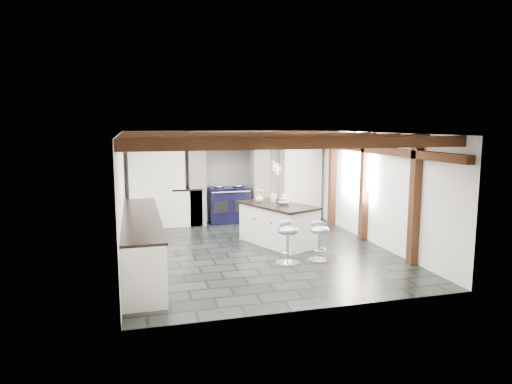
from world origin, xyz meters
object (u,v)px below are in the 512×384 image
object	(u,v)px
range_cooker	(229,204)
bar_stool_near	(319,236)
kitchen_island	(278,224)
bar_stool_far	(287,237)

from	to	relation	value
range_cooker	bar_stool_near	size ratio (longest dim) A/B	1.37
kitchen_island	bar_stool_near	world-z (taller)	kitchen_island
kitchen_island	bar_stool_near	distance (m)	1.38
bar_stool_far	kitchen_island	bearing A→B (deg)	63.33
bar_stool_near	bar_stool_far	world-z (taller)	bar_stool_far
kitchen_island	bar_stool_far	bearing A→B (deg)	-123.76
kitchen_island	bar_stool_near	bearing A→B (deg)	-97.87
bar_stool_near	bar_stool_far	bearing A→B (deg)	-163.47
kitchen_island	bar_stool_near	xyz separation A→B (m)	(0.36, -1.33, 0.03)
kitchen_island	bar_stool_far	world-z (taller)	kitchen_island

